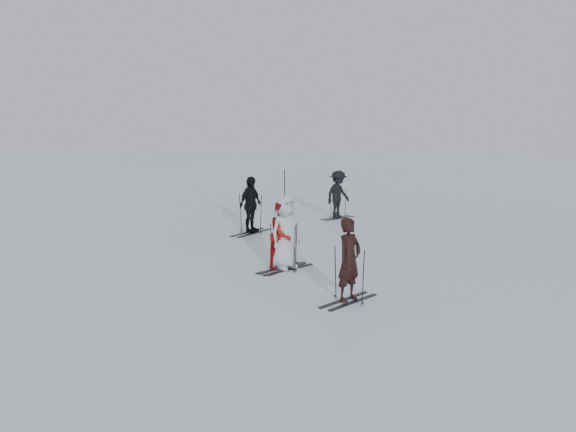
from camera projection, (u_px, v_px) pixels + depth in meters
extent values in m
plane|color=silver|center=(273.00, 259.00, 14.78)|extent=(120.00, 120.00, 0.00)
imported|color=black|center=(349.00, 261.00, 10.98)|extent=(0.58, 0.70, 1.64)
imported|color=maroon|center=(283.00, 236.00, 13.58)|extent=(0.79, 0.93, 1.65)
imported|color=silver|center=(285.00, 233.00, 13.54)|extent=(0.86, 1.02, 1.78)
imported|color=black|center=(251.00, 205.00, 18.33)|extent=(0.61, 1.14, 1.84)
imported|color=black|center=(338.00, 195.00, 21.43)|extent=(1.07, 1.33, 1.80)
cylinder|color=black|center=(285.00, 190.00, 23.53)|extent=(0.04, 0.04, 1.71)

